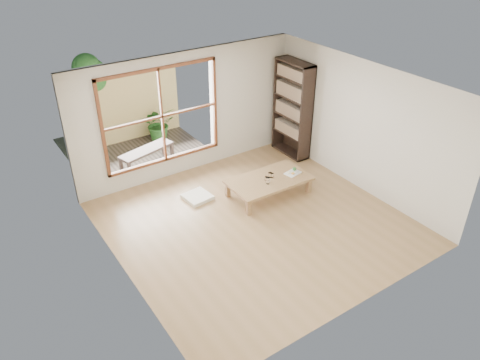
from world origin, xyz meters
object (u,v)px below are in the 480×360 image
(bookshelf, at_px, (293,109))
(food_tray, at_px, (293,172))
(low_table, at_px, (269,181))
(garden_bench, at_px, (147,152))

(bookshelf, bearing_deg, food_tray, -127.79)
(food_tray, bearing_deg, bookshelf, 40.77)
(low_table, bearing_deg, garden_bench, 123.60)
(bookshelf, bearing_deg, garden_bench, 157.75)
(food_tray, distance_m, garden_bench, 3.26)
(food_tray, bearing_deg, low_table, 159.66)
(food_tray, xyz_separation_m, garden_bench, (-2.08, 2.51, -0.01))
(bookshelf, distance_m, food_tray, 1.75)
(bookshelf, xyz_separation_m, garden_bench, (-3.05, 1.25, -0.72))
(garden_bench, bearing_deg, bookshelf, -37.53)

